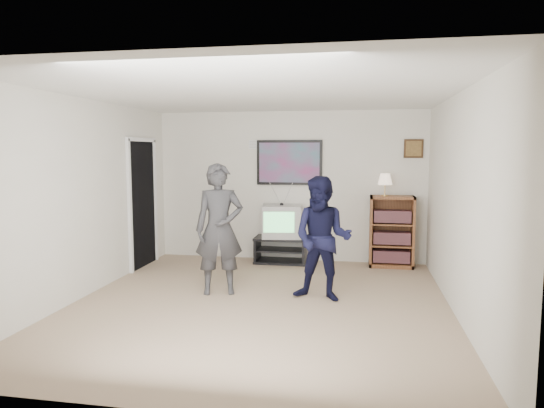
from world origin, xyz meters
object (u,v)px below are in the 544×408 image
(media_stand, at_px, (281,250))
(person_short, at_px, (322,239))
(crt_television, at_px, (282,221))
(bookshelf, at_px, (392,231))
(person_tall, at_px, (219,229))

(media_stand, height_order, person_short, person_short)
(crt_television, height_order, bookshelf, bookshelf)
(crt_television, bearing_deg, bookshelf, -7.08)
(media_stand, xyz_separation_m, bookshelf, (1.78, 0.05, 0.35))
(media_stand, bearing_deg, bookshelf, 1.28)
(media_stand, bearing_deg, person_tall, -105.48)
(person_short, bearing_deg, media_stand, 123.58)
(media_stand, height_order, crt_television, crt_television)
(person_tall, bearing_deg, person_short, -18.81)
(bookshelf, bearing_deg, person_tall, -140.12)
(person_short, bearing_deg, crt_television, 123.32)
(bookshelf, distance_m, person_tall, 2.99)
(bookshelf, bearing_deg, person_short, -115.98)
(bookshelf, relative_size, person_short, 0.74)
(media_stand, xyz_separation_m, person_tall, (-0.50, -1.86, 0.63))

